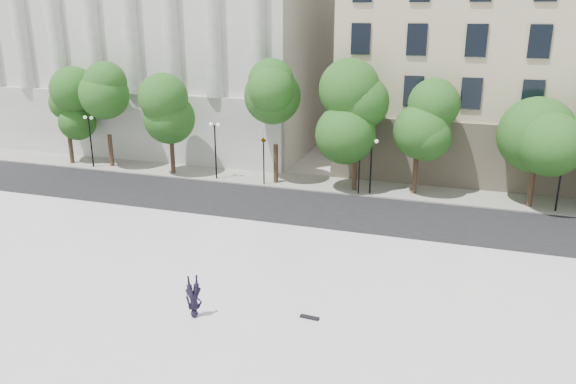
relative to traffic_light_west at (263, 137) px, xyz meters
name	(u,v)px	position (x,y,z in m)	size (l,w,h in m)	color
ground	(119,354)	(2.29, -22.30, -3.74)	(160.00, 160.00, 0.00)	#B5B3AB
plaza	(159,311)	(2.29, -19.30, -3.51)	(44.00, 22.00, 0.45)	white
street	(274,207)	(2.29, -4.30, -3.73)	(60.00, 8.00, 0.02)	black
far_sidewalk	(299,182)	(2.29, 1.70, -3.68)	(60.00, 4.00, 0.12)	#9B988F
building_west	(183,8)	(-14.71, 16.27, 9.15)	(31.50, 27.65, 25.60)	silver
building_east	(576,29)	(22.29, 16.61, 7.40)	(36.00, 26.15, 23.00)	beige
traffic_light_west	(263,137)	(0.00, 0.00, 0.00)	(1.06, 1.85, 4.24)	black
traffic_light_east	(360,144)	(7.23, 0.00, 0.02)	(1.16, 1.88, 4.26)	black
person_lying	(195,311)	(4.16, -19.56, -3.04)	(0.67, 0.44, 1.85)	black
skateboard	(310,317)	(8.76, -18.23, -3.25)	(0.82, 0.21, 0.08)	black
street_trees	(346,123)	(5.99, 1.00, 1.25)	(45.01, 5.19, 7.62)	#382619
lamp_posts	(290,148)	(1.98, 0.30, -0.75)	(36.58, 0.28, 4.55)	black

